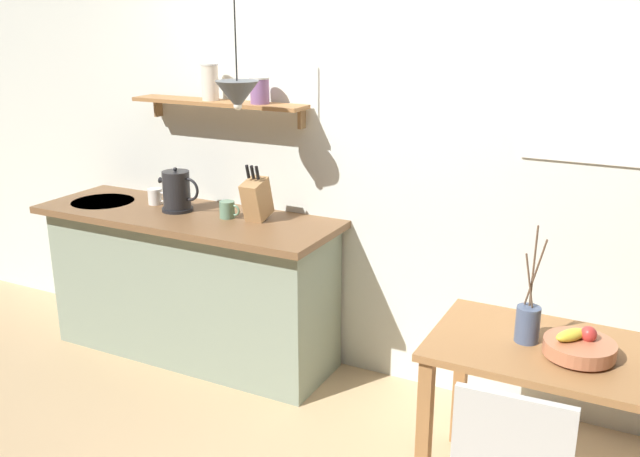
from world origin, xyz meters
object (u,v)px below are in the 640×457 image
at_px(knife_block, 257,198).
at_px(electric_kettle, 177,191).
at_px(coffee_mug_by_sink, 156,196).
at_px(coffee_mug_spare, 228,210).
at_px(pendant_lamp, 237,95).
at_px(dining_table, 560,377).
at_px(twig_vase, 528,322).
at_px(fruit_bowl, 579,346).

bearing_deg(knife_block, electric_kettle, -175.26).
bearing_deg(coffee_mug_by_sink, knife_block, -1.02).
relative_size(coffee_mug_spare, pendant_lamp, 0.19).
distance_m(knife_block, coffee_mug_by_sink, 0.73).
bearing_deg(coffee_mug_spare, dining_table, -13.11).
bearing_deg(twig_vase, coffee_mug_by_sink, 168.27).
xyz_separation_m(coffee_mug_by_sink, pendant_lamp, (0.75, -0.20, 0.66)).
bearing_deg(fruit_bowl, coffee_mug_spare, 166.24).
relative_size(electric_kettle, knife_block, 0.86).
bearing_deg(pendant_lamp, twig_vase, -10.12).
height_order(electric_kettle, pendant_lamp, pendant_lamp).
relative_size(dining_table, electric_kettle, 3.81).
xyz_separation_m(twig_vase, knife_block, (-1.58, 0.47, 0.22)).
distance_m(fruit_bowl, knife_block, 1.88).
height_order(dining_table, twig_vase, twig_vase).
xyz_separation_m(dining_table, coffee_mug_by_sink, (-2.46, 0.49, 0.34)).
height_order(fruit_bowl, knife_block, knife_block).
height_order(fruit_bowl, coffee_mug_by_sink, coffee_mug_by_sink).
bearing_deg(fruit_bowl, twig_vase, 167.31).
distance_m(electric_kettle, knife_block, 0.52).
distance_m(twig_vase, electric_kettle, 2.15).
xyz_separation_m(twig_vase, electric_kettle, (-2.10, 0.42, 0.21)).
bearing_deg(dining_table, pendant_lamp, 170.44).
height_order(fruit_bowl, pendant_lamp, pendant_lamp).
distance_m(twig_vase, coffee_mug_by_sink, 2.37).
xyz_separation_m(electric_kettle, coffee_mug_spare, (0.34, 0.01, -0.07)).
xyz_separation_m(electric_kettle, knife_block, (0.52, 0.04, 0.01)).
relative_size(twig_vase, knife_block, 1.55).
bearing_deg(coffee_mug_spare, knife_block, 10.54).
relative_size(coffee_mug_by_sink, pendant_lamp, 0.19).
height_order(fruit_bowl, electric_kettle, electric_kettle).
xyz_separation_m(fruit_bowl, knife_block, (-1.79, 0.51, 0.26)).
distance_m(fruit_bowl, electric_kettle, 2.37).
height_order(twig_vase, coffee_mug_by_sink, twig_vase).
xyz_separation_m(dining_table, fruit_bowl, (0.06, -0.04, 0.17)).
bearing_deg(dining_table, fruit_bowl, -31.56).
distance_m(dining_table, electric_kettle, 2.33).
bearing_deg(pendant_lamp, fruit_bowl, -10.43).
relative_size(twig_vase, electric_kettle, 1.81).
distance_m(knife_block, pendant_lamp, 0.62).
distance_m(twig_vase, coffee_mug_spare, 1.82).
bearing_deg(electric_kettle, knife_block, 4.74).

